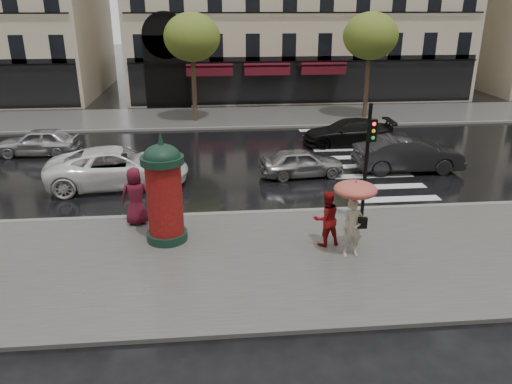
{
  "coord_description": "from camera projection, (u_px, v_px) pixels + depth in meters",
  "views": [
    {
      "loc": [
        -1.08,
        -13.48,
        7.26
      ],
      "look_at": [
        0.32,
        1.5,
        1.47
      ],
      "focal_mm": 35.0,
      "sensor_mm": 36.0,
      "label": 1
    }
  ],
  "objects": [
    {
      "name": "far_kerb",
      "position": [
        228.0,
        128.0,
        30.07
      ],
      "size": [
        90.0,
        0.25,
        0.14
      ],
      "primitive_type": "cube",
      "color": "slate",
      "rests_on": "ground"
    },
    {
      "name": "zebra_crossing",
      "position": [
        355.0,
        157.0,
        24.67
      ],
      "size": [
        3.6,
        11.75,
        0.01
      ],
      "primitive_type": "cube",
      "color": "silver",
      "rests_on": "ground"
    },
    {
      "name": "near_sidewalk",
      "position": [
        252.0,
        261.0,
        14.74
      ],
      "size": [
        90.0,
        7.0,
        0.12
      ],
      "primitive_type": "cube",
      "color": "#474744",
      "rests_on": "ground"
    },
    {
      "name": "car_white",
      "position": [
        118.0,
        167.0,
        20.66
      ],
      "size": [
        6.01,
        3.27,
        1.6
      ],
      "primitive_type": "imported",
      "rotation": [
        0.0,
        0.0,
        1.68
      ],
      "color": "white",
      "rests_on": "ground"
    },
    {
      "name": "ground",
      "position": [
        250.0,
        255.0,
        15.23
      ],
      "size": [
        160.0,
        160.0,
        0.0
      ],
      "primitive_type": "plane",
      "color": "black",
      "rests_on": "ground"
    },
    {
      "name": "morris_column",
      "position": [
        164.0,
        190.0,
        15.33
      ],
      "size": [
        1.32,
        1.32,
        3.55
      ],
      "color": "black",
      "rests_on": "near_sidewalk"
    },
    {
      "name": "car_darkgrey",
      "position": [
        408.0,
        154.0,
        22.44
      ],
      "size": [
        4.82,
        1.71,
        1.58
      ],
      "primitive_type": "imported",
      "rotation": [
        0.0,
        0.0,
        1.56
      ],
      "color": "black",
      "rests_on": "ground"
    },
    {
      "name": "traffic_light",
      "position": [
        368.0,
        153.0,
        16.24
      ],
      "size": [
        0.28,
        0.4,
        4.11
      ],
      "color": "black",
      "rests_on": "near_sidewalk"
    },
    {
      "name": "tree_far_left",
      "position": [
        192.0,
        38.0,
        29.92
      ],
      "size": [
        3.4,
        3.4,
        6.64
      ],
      "color": "#38281C",
      "rests_on": "ground"
    },
    {
      "name": "woman_red",
      "position": [
        326.0,
        218.0,
        15.3
      ],
      "size": [
        1.0,
        0.86,
        1.77
      ],
      "primitive_type": "imported",
      "rotation": [
        0.0,
        0.0,
        3.39
      ],
      "color": "maroon",
      "rests_on": "near_sidewalk"
    },
    {
      "name": "car_black",
      "position": [
        348.0,
        132.0,
        26.55
      ],
      "size": [
        4.81,
        2.03,
        1.39
      ],
      "primitive_type": "imported",
      "rotation": [
        0.0,
        0.0,
        -1.59
      ],
      "color": "black",
      "rests_on": "ground"
    },
    {
      "name": "tree_far_right",
      "position": [
        371.0,
        36.0,
        30.88
      ],
      "size": [
        3.4,
        3.4,
        6.64
      ],
      "color": "#38281C",
      "rests_on": "ground"
    },
    {
      "name": "car_silver",
      "position": [
        302.0,
        162.0,
        21.83
      ],
      "size": [
        3.79,
        1.83,
        1.25
      ],
      "primitive_type": "imported",
      "rotation": [
        0.0,
        0.0,
        1.67
      ],
      "color": "#97989C",
      "rests_on": "ground"
    },
    {
      "name": "car_far_silver",
      "position": [
        38.0,
        142.0,
        24.83
      ],
      "size": [
        4.02,
        1.75,
        1.35
      ],
      "primitive_type": "imported",
      "rotation": [
        0.0,
        0.0,
        -1.61
      ],
      "color": "#B3B3B8",
      "rests_on": "ground"
    },
    {
      "name": "near_kerb",
      "position": [
        243.0,
        214.0,
        17.99
      ],
      "size": [
        90.0,
        0.25,
        0.14
      ],
      "primitive_type": "cube",
      "color": "slate",
      "rests_on": "ground"
    },
    {
      "name": "far_sidewalk",
      "position": [
        226.0,
        117.0,
        32.86
      ],
      "size": [
        90.0,
        6.0,
        0.12
      ],
      "primitive_type": "cube",
      "color": "#474744",
      "rests_on": "ground"
    },
    {
      "name": "man_burgundy",
      "position": [
        136.0,
        196.0,
        16.74
      ],
      "size": [
        1.03,
        0.73,
        1.99
      ],
      "primitive_type": "imported",
      "rotation": [
        0.0,
        0.0,
        3.24
      ],
      "color": "#551122",
      "rests_on": "near_sidewalk"
    },
    {
      "name": "woman_umbrella",
      "position": [
        354.0,
        206.0,
        14.39
      ],
      "size": [
        1.25,
        1.25,
        2.4
      ],
      "color": "#BFB79D",
      "rests_on": "near_sidewalk"
    }
  ]
}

